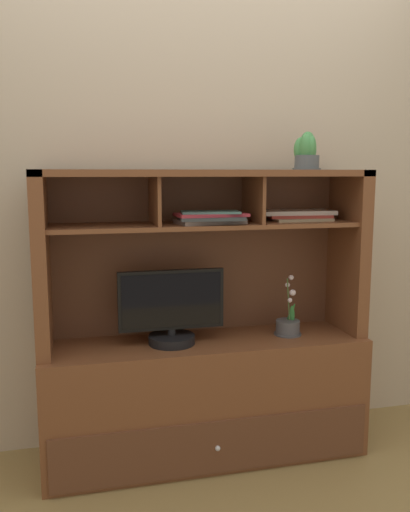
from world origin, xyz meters
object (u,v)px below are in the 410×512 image
object	(u,v)px
tv_monitor	(171,312)
magazine_stack_left	(296,215)
media_console	(205,369)
magazine_stack_centre	(210,218)
potted_orchid	(288,325)
potted_succulent	(307,153)

from	to	relation	value
tv_monitor	magazine_stack_left	world-z (taller)	magazine_stack_left
media_console	magazine_stack_centre	bearing A→B (deg)	-74.41
potted_orchid	potted_succulent	distance (m)	0.83
magazine_stack_left	tv_monitor	bearing A→B (deg)	-172.31
tv_monitor	magazine_stack_centre	world-z (taller)	magazine_stack_centre
magazine_stack_centre	potted_succulent	xyz separation A→B (m)	(0.48, 0.03, 0.29)
potted_succulent	magazine_stack_centre	bearing A→B (deg)	-175.86
media_console	magazine_stack_left	world-z (taller)	media_console
media_console	potted_orchid	world-z (taller)	media_console
media_console	potted_orchid	xyz separation A→B (m)	(0.41, -0.03, 0.20)
magazine_stack_left	potted_succulent	distance (m)	0.30
media_console	magazine_stack_left	xyz separation A→B (m)	(0.47, 0.05, 0.73)
potted_orchid	magazine_stack_left	xyz separation A→B (m)	(0.06, 0.08, 0.53)
tv_monitor	media_console	bearing A→B (deg)	13.16
tv_monitor	magazine_stack_centre	distance (m)	0.47
magazine_stack_left	potted_orchid	bearing A→B (deg)	-127.75
tv_monitor	magazine_stack_left	bearing A→B (deg)	7.69
media_console	tv_monitor	world-z (taller)	media_console
potted_orchid	magazine_stack_left	bearing A→B (deg)	52.25
tv_monitor	potted_orchid	bearing A→B (deg)	0.60
potted_orchid	potted_succulent	size ratio (longest dim) A/B	1.62
media_console	potted_succulent	xyz separation A→B (m)	(0.49, -0.01, 1.03)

